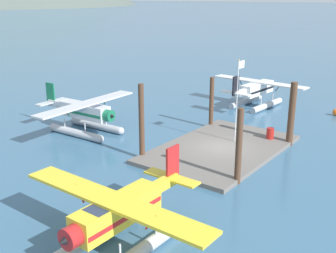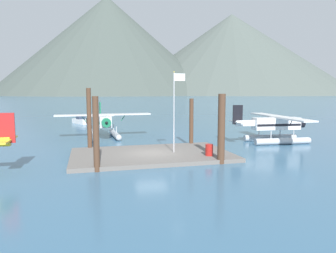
{
  "view_description": "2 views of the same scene",
  "coord_description": "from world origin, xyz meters",
  "px_view_note": "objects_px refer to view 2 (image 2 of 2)",
  "views": [
    {
      "loc": [
        -26.05,
        -14.67,
        11.3
      ],
      "look_at": [
        -1.3,
        3.98,
        1.5
      ],
      "focal_mm": 44.75,
      "sensor_mm": 36.0,
      "label": 1
    },
    {
      "loc": [
        -4.86,
        -24.04,
        5.17
      ],
      "look_at": [
        2.18,
        3.1,
        2.01
      ],
      "focal_mm": 33.4,
      "sensor_mm": 36.0,
      "label": 2
    }
  ],
  "objects_px": {
    "fuel_drum": "(209,150)",
    "boat_white_open_north": "(81,120)",
    "flagpole": "(175,103)",
    "seaplane_silver_bow_left": "(104,124)",
    "seaplane_white_stbd_fwd": "(276,127)"
  },
  "relations": [
    {
      "from": "seaplane_silver_bow_left",
      "to": "fuel_drum",
      "type": "bearing_deg",
      "value": -62.14
    },
    {
      "from": "fuel_drum",
      "to": "seaplane_white_stbd_fwd",
      "type": "height_order",
      "value": "seaplane_white_stbd_fwd"
    },
    {
      "from": "flagpole",
      "to": "fuel_drum",
      "type": "height_order",
      "value": "flagpole"
    },
    {
      "from": "flagpole",
      "to": "seaplane_white_stbd_fwd",
      "type": "height_order",
      "value": "flagpole"
    },
    {
      "from": "seaplane_silver_bow_left",
      "to": "boat_white_open_north",
      "type": "relative_size",
      "value": 2.3
    },
    {
      "from": "flagpole",
      "to": "boat_white_open_north",
      "type": "relative_size",
      "value": 1.42
    },
    {
      "from": "flagpole",
      "to": "boat_white_open_north",
      "type": "xyz_separation_m",
      "value": [
        -7.77,
        28.51,
        -3.79
      ]
    },
    {
      "from": "seaplane_silver_bow_left",
      "to": "boat_white_open_north",
      "type": "xyz_separation_m",
      "value": [
        -2.74,
        16.88,
        -1.09
      ]
    },
    {
      "from": "flagpole",
      "to": "fuel_drum",
      "type": "bearing_deg",
      "value": -42.1
    },
    {
      "from": "flagpole",
      "to": "boat_white_open_north",
      "type": "bearing_deg",
      "value": 105.25
    },
    {
      "from": "fuel_drum",
      "to": "boat_white_open_north",
      "type": "height_order",
      "value": "boat_white_open_north"
    },
    {
      "from": "fuel_drum",
      "to": "seaplane_silver_bow_left",
      "type": "relative_size",
      "value": 0.08
    },
    {
      "from": "flagpole",
      "to": "fuel_drum",
      "type": "relative_size",
      "value": 7.31
    },
    {
      "from": "fuel_drum",
      "to": "seaplane_silver_bow_left",
      "type": "height_order",
      "value": "seaplane_silver_bow_left"
    },
    {
      "from": "boat_white_open_north",
      "to": "seaplane_white_stbd_fwd",
      "type": "bearing_deg",
      "value": -51.59
    }
  ]
}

